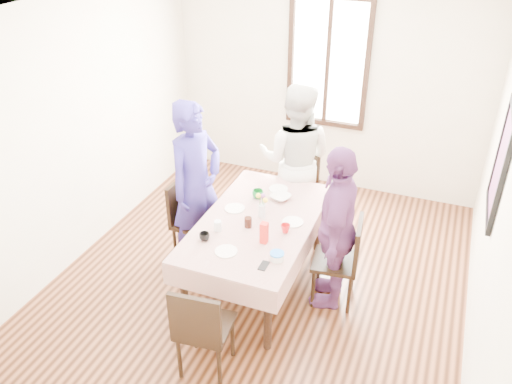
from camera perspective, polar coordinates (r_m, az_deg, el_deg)
ground at (r=5.56m, az=0.69°, el=-9.13°), size 4.50×4.50×0.00m
back_wall at (r=6.82m, az=7.68°, el=11.29°), size 4.00×0.00×4.00m
right_wall at (r=4.60m, az=24.76°, el=-1.03°), size 0.00×4.50×4.50m
window_frame at (r=6.71m, az=7.81°, el=13.66°), size 1.02×0.06×1.62m
window_pane at (r=6.72m, az=7.83°, el=13.69°), size 0.90×0.02×1.50m
art_poster at (r=4.78m, az=25.01°, el=2.80°), size 0.04×0.76×0.96m
dining_table at (r=5.26m, az=0.20°, el=-6.60°), size 0.92×1.70×0.75m
tablecloth at (r=5.04m, az=0.21°, el=-3.12°), size 1.04×1.82×0.01m
chair_left at (r=5.60m, az=-6.52°, el=-3.27°), size 0.44×0.44×0.91m
chair_right at (r=5.08m, az=8.56°, el=-7.36°), size 0.47×0.47×0.91m
chair_far at (r=6.14m, az=4.18°, el=0.08°), size 0.49×0.49×0.91m
chair_near at (r=4.40m, az=-5.52°, el=-14.19°), size 0.46×0.46×0.91m
person_left at (r=5.36m, az=-6.60°, el=0.68°), size 0.62×0.76×1.80m
person_far at (r=5.92m, az=4.26°, el=3.56°), size 0.92×0.76×1.76m
person_right at (r=4.87m, az=8.65°, el=-3.90°), size 0.52×1.00×1.64m
mug_black at (r=4.77m, az=-5.60°, el=-4.82°), size 0.12×0.12×0.08m
mug_flag at (r=4.85m, az=3.20°, el=-3.95°), size 0.12×0.12×0.08m
mug_green at (r=5.37m, az=0.20°, el=-0.23°), size 0.16×0.16×0.09m
serving_bowl at (r=5.36m, az=2.68°, el=-0.55°), size 0.25×0.25×0.05m
juice_carton at (r=4.68m, az=0.89°, el=-4.44°), size 0.06×0.06×0.20m
butter_tub at (r=4.52m, az=2.28°, el=-7.01°), size 0.12×0.12×0.06m
jam_jar at (r=4.92m, az=-0.86°, el=-3.29°), size 0.07×0.07×0.10m
drinking_glass at (r=4.88m, az=-4.15°, el=-3.67°), size 0.07×0.07×0.10m
smartphone at (r=4.46m, az=0.84°, el=-7.96°), size 0.07×0.13×0.01m
flower_vase at (r=5.05m, az=0.65°, el=-2.05°), size 0.07×0.07×0.13m
plate_left at (r=5.21m, az=-2.33°, el=-1.79°), size 0.20×0.20×0.01m
plate_right at (r=5.01m, az=3.99°, el=-3.25°), size 0.20×0.20×0.01m
plate_far at (r=5.54m, az=2.43°, el=0.34°), size 0.20×0.20×0.01m
plate_near at (r=4.63m, az=-3.25°, el=-6.42°), size 0.20×0.20×0.01m
butter_lid at (r=4.50m, az=2.29°, el=-6.65°), size 0.12×0.12×0.01m
flower_bunch at (r=4.99m, az=0.66°, el=-0.91°), size 0.09×0.09×0.10m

